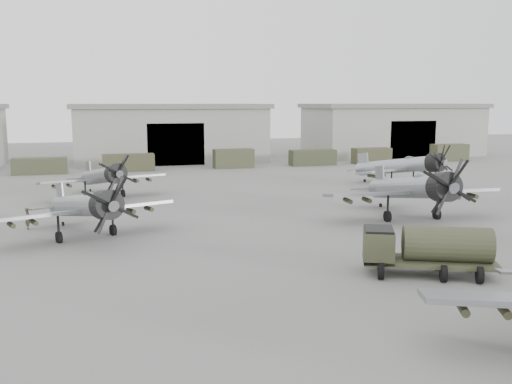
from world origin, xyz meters
TOP-DOWN VIEW (x-y plane):
  - ground at (0.00, 0.00)m, footprint 220.00×220.00m
  - hangar_center at (0.00, 61.96)m, footprint 29.00×14.80m
  - hangar_right at (38.00, 61.96)m, footprint 29.00×14.80m
  - support_truck_2 at (-17.92, 50.00)m, footprint 6.56×2.20m
  - support_truck_3 at (-6.99, 50.00)m, footprint 6.61×2.20m
  - support_truck_4 at (7.15, 50.00)m, footprint 5.45×2.20m
  - support_truck_5 at (18.80, 50.00)m, footprint 6.60×2.20m
  - support_truck_6 at (28.09, 50.00)m, footprint 5.64×2.20m
  - support_truck_7 at (41.32, 50.00)m, footprint 5.61×2.20m
  - aircraft_mid_1 at (-11.93, 12.43)m, footprint 12.00×10.82m
  - aircraft_mid_2 at (11.97, 11.79)m, footprint 13.69×12.32m
  - aircraft_far_0 at (-10.46, 28.61)m, footprint 11.78×10.60m
  - aircraft_far_1 at (20.26, 27.44)m, footprint 12.28×11.12m
  - fuel_tanker at (5.19, -0.66)m, footprint 7.05×4.81m
  - ground_crew at (-16.00, 16.62)m, footprint 0.51×0.65m

SIDE VIEW (x-z plane):
  - ground at x=0.00m, z-range 0.00..0.00m
  - ground_crew at x=-16.00m, z-range 0.00..1.56m
  - support_truck_2 at x=-17.92m, z-range 0.00..2.05m
  - support_truck_5 at x=18.80m, z-range 0.00..2.23m
  - support_truck_3 at x=-6.99m, z-range 0.00..2.25m
  - support_truck_6 at x=28.09m, z-range 0.00..2.27m
  - support_truck_7 at x=41.32m, z-range 0.00..2.58m
  - support_truck_4 at x=7.15m, z-range 0.00..2.58m
  - fuel_tanker at x=5.19m, z-range 0.19..2.79m
  - aircraft_far_0 at x=-10.46m, z-range -0.21..4.49m
  - aircraft_mid_1 at x=-11.93m, z-range -0.22..4.62m
  - aircraft_far_1 at x=20.26m, z-range -0.23..4.78m
  - aircraft_mid_2 at x=11.97m, z-range -0.25..5.22m
  - hangar_center at x=0.00m, z-range 0.02..8.72m
  - hangar_right at x=38.00m, z-range 0.02..8.72m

